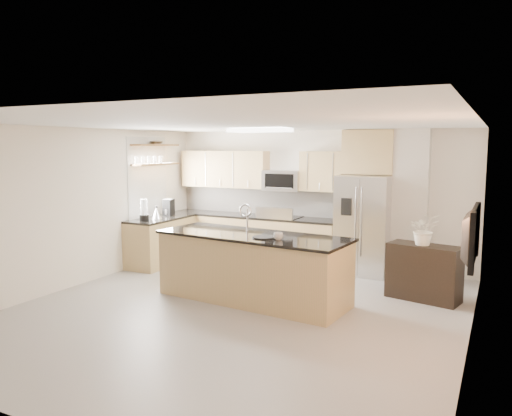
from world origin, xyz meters
The scene contains 27 objects.
floor centered at (0.00, 0.00, 0.00)m, with size 6.50×6.50×0.00m, color gray.
ceiling centered at (0.00, 0.00, 2.60)m, with size 6.00×6.50×0.02m, color silver.
wall_back centered at (0.00, 3.25, 1.30)m, with size 6.00×0.02×2.60m, color white.
wall_front centered at (0.00, -3.25, 1.30)m, with size 6.00×0.02×2.60m, color white.
wall_left centered at (-3.00, 0.00, 1.30)m, with size 0.02×6.50×2.60m, color white.
wall_right centered at (3.00, 0.00, 1.30)m, with size 0.02×6.50×2.60m, color white.
back_counter centered at (-1.23, 2.93, 0.47)m, with size 3.55×0.66×1.44m.
left_counter centered at (-2.67, 1.85, 0.46)m, with size 0.66×1.50×0.92m.
range centered at (-0.60, 2.92, 0.47)m, with size 0.76×0.64×1.14m.
upper_cabinets centered at (-1.30, 3.09, 1.83)m, with size 3.50×0.33×0.75m.
microwave centered at (-0.60, 3.04, 1.63)m, with size 0.76×0.40×0.40m.
refrigerator centered at (1.06, 2.87, 0.89)m, with size 0.92×0.78×1.78m.
partition_column centered at (1.82, 3.10, 1.30)m, with size 0.60×0.30×2.60m, color beige.
window centered at (-2.98, 1.85, 1.65)m, with size 0.04×1.15×1.65m.
shelf_lower centered at (-2.85, 1.95, 1.95)m, with size 0.30×1.20×0.04m, color brown.
shelf_upper centered at (-2.85, 1.95, 2.32)m, with size 0.30×1.20×0.04m, color brown.
ceiling_fixture centered at (-0.40, 1.60, 2.56)m, with size 1.00×0.50×0.06m, color white.
island centered at (-0.02, 0.58, 0.50)m, with size 2.99×1.32×1.43m.
credenza centered at (2.27, 1.73, 0.42)m, with size 1.05×0.44×0.84m, color black.
cup centered at (0.50, 0.34, 1.05)m, with size 0.13×0.13×0.11m, color silver.
platter centered at (0.25, 0.39, 1.01)m, with size 0.33×0.33×0.02m, color black.
blender centered at (-2.67, 1.36, 1.10)m, with size 0.18×0.18×0.41m.
kettle centered at (-2.62, 1.67, 1.03)m, with size 0.20×0.20×0.25m.
coffee_maker centered at (-2.69, 2.14, 1.08)m, with size 0.21×0.24×0.33m.
bowl centered at (-2.85, 2.01, 2.38)m, with size 0.32×0.32×0.08m, color silver.
flower_vase centered at (2.26, 1.70, 1.20)m, with size 0.64×0.56×0.71m, color white.
television centered at (2.91, -0.20, 1.35)m, with size 1.08×0.14×0.62m, color black.
Camera 1 is at (3.26, -5.92, 2.30)m, focal length 35.00 mm.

